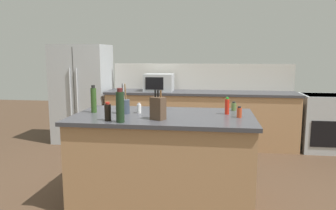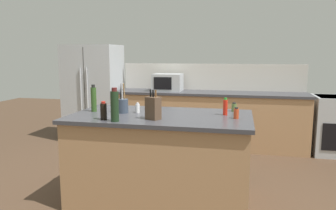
% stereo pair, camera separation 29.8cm
% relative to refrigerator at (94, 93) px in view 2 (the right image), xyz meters
% --- Properties ---
extents(ground_plane, '(14.00, 14.00, 0.00)m').
position_rel_refrigerator_xyz_m(ground_plane, '(1.82, -2.25, -0.87)').
color(ground_plane, '#473323').
extents(back_counter_run, '(3.22, 0.66, 0.94)m').
position_rel_refrigerator_xyz_m(back_counter_run, '(2.12, -0.05, -0.39)').
color(back_counter_run, '#A87C54').
rests_on(back_counter_run, ground_plane).
extents(wall_backsplash, '(3.18, 0.03, 0.46)m').
position_rel_refrigerator_xyz_m(wall_backsplash, '(2.12, 0.27, 0.30)').
color(wall_backsplash, beige).
rests_on(wall_backsplash, back_counter_run).
extents(kitchen_island, '(1.88, 1.05, 0.94)m').
position_rel_refrigerator_xyz_m(kitchen_island, '(1.82, -2.25, -0.39)').
color(kitchen_island, '#A87C54').
rests_on(kitchen_island, ground_plane).
extents(refrigerator, '(0.95, 0.75, 1.73)m').
position_rel_refrigerator_xyz_m(refrigerator, '(0.00, 0.00, 0.00)').
color(refrigerator, '#ADB2B7').
rests_on(refrigerator, ground_plane).
extents(microwave, '(0.49, 0.39, 0.29)m').
position_rel_refrigerator_xyz_m(microwave, '(1.40, -0.05, 0.22)').
color(microwave, '#ADB2B7').
rests_on(microwave, back_counter_run).
extents(knife_block, '(0.16, 0.15, 0.29)m').
position_rel_refrigerator_xyz_m(knife_block, '(1.81, -2.50, 0.19)').
color(knife_block, '#4C3828').
rests_on(knife_block, kitchen_island).
extents(utensil_crock, '(0.12, 0.12, 0.32)m').
position_rel_refrigerator_xyz_m(utensil_crock, '(1.39, -2.23, 0.16)').
color(utensil_crock, '#333D4C').
rests_on(utensil_crock, kitchen_island).
extents(soy_sauce_bottle, '(0.06, 0.06, 0.18)m').
position_rel_refrigerator_xyz_m(soy_sauce_bottle, '(1.34, -2.62, 0.16)').
color(soy_sauce_bottle, black).
rests_on(soy_sauce_bottle, kitchen_island).
extents(spice_jar_paprika, '(0.05, 0.05, 0.11)m').
position_rel_refrigerator_xyz_m(spice_jar_paprika, '(2.60, -2.29, 0.13)').
color(spice_jar_paprika, '#B73D1E').
rests_on(spice_jar_paprika, kitchen_island).
extents(olive_oil_bottle, '(0.06, 0.06, 0.30)m').
position_rel_refrigerator_xyz_m(olive_oil_bottle, '(1.05, -2.22, 0.22)').
color(olive_oil_bottle, '#2D4C1E').
rests_on(olive_oil_bottle, kitchen_island).
extents(salt_shaker, '(0.05, 0.05, 0.11)m').
position_rel_refrigerator_xyz_m(salt_shaker, '(1.55, -2.18, 0.13)').
color(salt_shaker, silver).
rests_on(salt_shaker, kitchen_island).
extents(hot_sauce_bottle, '(0.05, 0.05, 0.18)m').
position_rel_refrigerator_xyz_m(hot_sauce_bottle, '(2.48, -2.12, 0.16)').
color(hot_sauce_bottle, red).
rests_on(hot_sauce_bottle, kitchen_island).
extents(wine_bottle, '(0.08, 0.08, 0.32)m').
position_rel_refrigerator_xyz_m(wine_bottle, '(1.48, -2.68, 0.23)').
color(wine_bottle, black).
rests_on(wine_bottle, kitchen_island).
extents(spice_jar_oregano, '(0.06, 0.06, 0.10)m').
position_rel_refrigerator_xyz_m(spice_jar_oregano, '(2.57, -1.88, 0.12)').
color(spice_jar_oregano, '#567038').
rests_on(spice_jar_oregano, kitchen_island).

